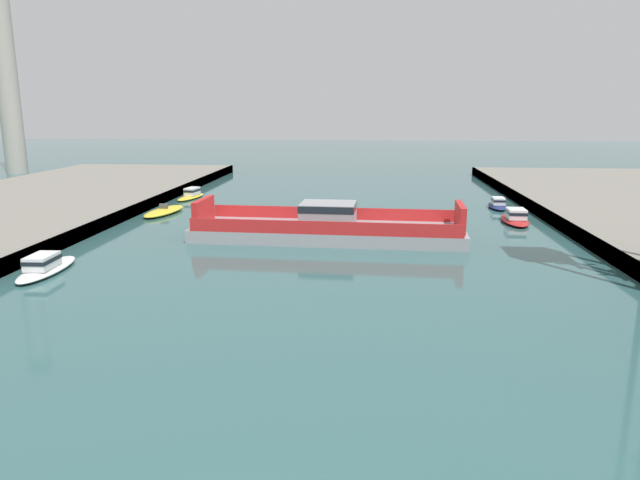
% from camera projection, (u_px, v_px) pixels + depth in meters
% --- Properties ---
extents(chain_ferry, '(23.64, 7.96, 3.30)m').
position_uv_depth(chain_ferry, '(328.00, 228.00, 50.01)').
color(chain_ferry, '#939399').
rests_on(chain_ferry, ground).
extents(moored_boat_near_left, '(2.70, 6.85, 1.49)m').
position_uv_depth(moored_boat_near_left, '(515.00, 218.00, 57.05)').
color(moored_boat_near_left, red).
rests_on(moored_boat_near_left, ground).
extents(moored_boat_near_right, '(2.05, 5.49, 1.31)m').
position_uv_depth(moored_boat_near_right, '(498.00, 204.00, 65.45)').
color(moored_boat_near_right, navy).
rests_on(moored_boat_near_right, ground).
extents(moored_boat_mid_left, '(2.72, 6.61, 1.33)m').
position_uv_depth(moored_boat_mid_left, '(191.00, 194.00, 72.84)').
color(moored_boat_mid_left, yellow).
rests_on(moored_boat_mid_left, ground).
extents(moored_boat_far_left, '(3.43, 7.85, 1.09)m').
position_uv_depth(moored_boat_far_left, '(164.00, 211.00, 62.05)').
color(moored_boat_far_left, yellow).
rests_on(moored_boat_far_left, ground).
extents(moored_boat_far_right, '(2.49, 7.19, 1.40)m').
position_uv_depth(moored_boat_far_right, '(45.00, 266.00, 39.57)').
color(moored_boat_far_right, white).
rests_on(moored_boat_far_right, ground).
extents(smokestack_distant_a, '(3.83, 3.83, 37.62)m').
position_uv_depth(smokestack_distant_a, '(4.00, 56.00, 97.43)').
color(smokestack_distant_a, '#9E998E').
rests_on(smokestack_distant_a, ground).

